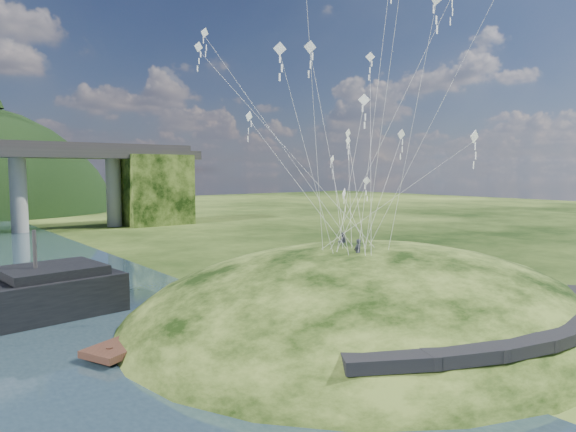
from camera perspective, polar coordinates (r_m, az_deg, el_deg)
ground at (r=30.51m, az=1.15°, el=-14.46°), size 320.00×320.00×0.00m
grass_hill at (r=37.59m, az=8.83°, el=-13.10°), size 36.00×32.00×13.00m
footpath at (r=29.74m, az=25.36°, el=-11.27°), size 22.29×5.84×0.83m
wooden_dock at (r=34.49m, az=-11.01°, el=-11.39°), size 14.91×8.08×1.08m
kite_flyers at (r=36.07m, az=6.75°, el=-2.10°), size 3.36×4.71×1.76m
kite_swarm at (r=37.69m, az=8.74°, el=15.07°), size 17.67×17.77×20.12m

